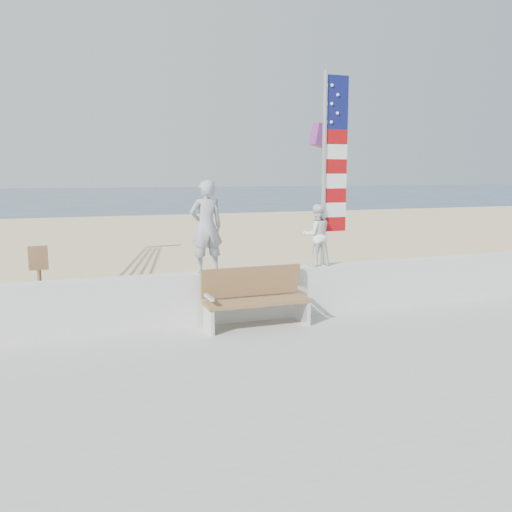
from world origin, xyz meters
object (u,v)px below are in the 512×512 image
object	(u,v)px
adult	(206,227)
child	(316,235)
flag	(330,161)
bench	(255,297)

from	to	relation	value
adult	child	size ratio (longest dim) A/B	1.40
flag	bench	bearing A→B (deg)	-164.36
adult	bench	world-z (taller)	adult
child	bench	bearing A→B (deg)	21.98
child	bench	xyz separation A→B (m)	(-1.36, -0.45, -0.96)
bench	flag	size ratio (longest dim) A/B	0.51
adult	bench	size ratio (longest dim) A/B	0.88
bench	flag	distance (m)	2.85
child	bench	world-z (taller)	child
adult	flag	distance (m)	2.60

